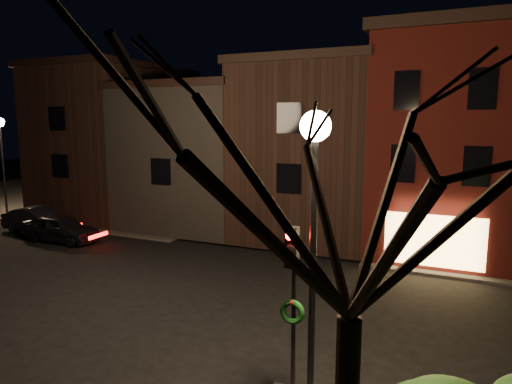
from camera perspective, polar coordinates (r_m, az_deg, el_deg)
ground at (r=18.14m, az=-6.67°, el=-11.82°), size 120.00×120.00×0.00m
sidewalk_far_left at (r=45.39m, az=-15.52°, el=0.56°), size 30.00×30.00×0.12m
corner_building at (r=24.04m, az=22.39°, el=5.86°), size 6.50×8.50×10.50m
row_building_a at (r=26.11m, az=7.95°, el=5.38°), size 7.30×10.30×9.40m
row_building_b at (r=29.01m, az=-6.00°, el=4.78°), size 7.80×10.30×8.40m
row_building_c at (r=33.20m, az=-16.98°, el=6.25°), size 7.30×10.30×9.90m
street_lamp_near at (r=8.99m, az=7.30°, el=1.01°), size 0.60×0.60×6.48m
street_lamp_far at (r=34.68m, az=-29.28°, el=5.76°), size 0.60×0.60×6.48m
traffic_signal at (r=10.22m, az=4.57°, el=-11.72°), size 0.58×0.38×4.05m
bare_tree_right at (r=6.17m, az=12.32°, el=6.30°), size 6.40×6.40×8.50m
parked_car_a at (r=26.48m, az=-23.17°, el=-4.19°), size 4.32×1.83×1.46m
parked_car_b at (r=29.05m, az=-25.46°, el=-3.22°), size 4.46×1.56×1.47m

